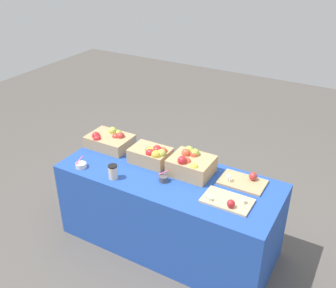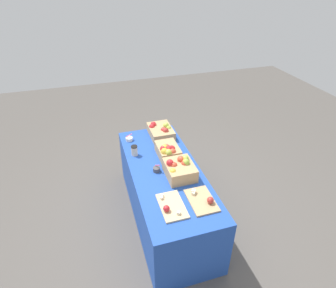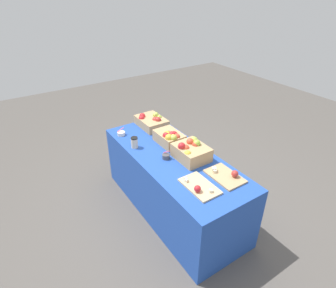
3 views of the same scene
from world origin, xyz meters
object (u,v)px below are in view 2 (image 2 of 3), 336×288
(cutting_board_back, at_px, (202,200))
(apple_crate_left, at_px, (161,131))
(sample_bowl_near, at_px, (129,139))
(apple_crate_right, at_px, (180,169))
(coffee_cup, at_px, (134,151))
(cutting_board_front, at_px, (171,206))
(sample_bowl_mid, at_px, (156,169))
(apple_crate_middle, at_px, (168,151))

(cutting_board_back, bearing_deg, apple_crate_left, -178.07)
(apple_crate_left, distance_m, sample_bowl_near, 0.43)
(apple_crate_right, height_order, coffee_cup, apple_crate_right)
(coffee_cup, bearing_deg, cutting_board_front, 9.52)
(apple_crate_left, distance_m, cutting_board_back, 1.32)
(cutting_board_front, xyz_separation_m, sample_bowl_mid, (-0.57, 0.01, 0.01))
(sample_bowl_near, bearing_deg, apple_crate_left, 91.11)
(apple_crate_middle, distance_m, cutting_board_front, 0.83)
(sample_bowl_mid, relative_size, coffee_cup, 0.81)
(apple_crate_middle, distance_m, cutting_board_back, 0.82)
(apple_crate_middle, height_order, cutting_board_back, apple_crate_middle)
(sample_bowl_mid, bearing_deg, apple_crate_right, 57.55)
(apple_crate_right, xyz_separation_m, cutting_board_front, (0.43, -0.23, -0.07))
(sample_bowl_mid, xyz_separation_m, coffee_cup, (-0.38, -0.17, 0.04))
(apple_crate_middle, xyz_separation_m, cutting_board_back, (0.81, 0.10, -0.07))
(apple_crate_left, relative_size, cutting_board_back, 1.11)
(cutting_board_front, height_order, cutting_board_back, cutting_board_back)
(apple_crate_left, distance_m, coffee_cup, 0.56)
(sample_bowl_near, bearing_deg, apple_crate_middle, 36.82)
(cutting_board_front, xyz_separation_m, coffee_cup, (-0.95, -0.16, 0.05))
(apple_crate_middle, xyz_separation_m, apple_crate_right, (0.37, 0.02, 0.00))
(apple_crate_middle, bearing_deg, sample_bowl_near, -143.18)
(apple_crate_left, height_order, cutting_board_back, apple_crate_left)
(apple_crate_left, distance_m, apple_crate_right, 0.88)
(cutting_board_back, distance_m, sample_bowl_mid, 0.65)
(apple_crate_middle, height_order, apple_crate_right, apple_crate_right)
(cutting_board_back, distance_m, coffee_cup, 1.07)
(apple_crate_left, height_order, sample_bowl_near, apple_crate_left)
(apple_crate_right, bearing_deg, cutting_board_front, -28.31)
(coffee_cup, bearing_deg, apple_crate_left, 129.72)
(apple_crate_middle, xyz_separation_m, sample_bowl_mid, (0.23, -0.20, -0.06))
(cutting_board_front, bearing_deg, apple_crate_left, 168.42)
(coffee_cup, bearing_deg, sample_bowl_mid, 23.77)
(apple_crate_middle, relative_size, sample_bowl_mid, 3.45)
(sample_bowl_near, distance_m, sample_bowl_mid, 0.75)
(cutting_board_back, xyz_separation_m, sample_bowl_near, (-1.31, -0.47, 0.01))
(apple_crate_right, height_order, cutting_board_back, apple_crate_right)
(apple_crate_middle, xyz_separation_m, sample_bowl_near, (-0.50, -0.37, -0.06))
(apple_crate_right, height_order, sample_bowl_mid, apple_crate_right)
(cutting_board_front, bearing_deg, cutting_board_back, 87.74)
(sample_bowl_near, bearing_deg, cutting_board_back, 19.91)
(apple_crate_middle, xyz_separation_m, coffee_cup, (-0.15, -0.37, -0.02))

